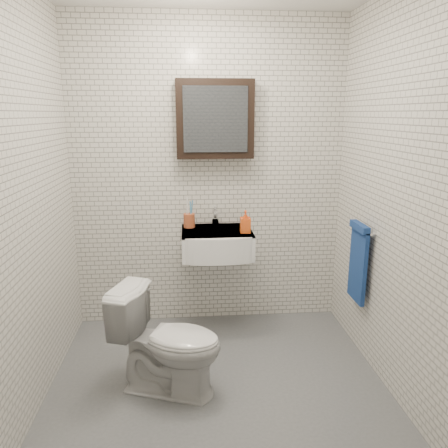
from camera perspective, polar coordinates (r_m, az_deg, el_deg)
The scene contains 9 objects.
ground at distance 3.08m, azimuth -0.80°, elevation -20.09°, with size 2.20×2.00×0.01m, color #53565B.
room_shell at distance 2.56m, azimuth -0.91°, elevation 8.02°, with size 2.22×2.02×2.51m.
washbasin at distance 3.43m, azimuth -0.90°, elevation -2.51°, with size 0.55×0.50×0.20m.
faucet at distance 3.58m, azimuth -1.13°, elevation 0.87°, with size 0.06×0.20×0.15m.
mirror_cabinet at distance 3.48m, azimuth -1.19°, elevation 13.51°, with size 0.60×0.15×0.60m.
towel_rail at distance 3.30m, azimuth 17.14°, elevation -4.41°, with size 0.09×0.30×0.58m.
toothbrush_cup at distance 3.53m, azimuth -4.57°, elevation 0.56°, with size 0.09×0.09×0.25m.
soap_bottle at distance 3.36m, azimuth 2.81°, elevation 0.32°, with size 0.08×0.08×0.17m, color orange.
toilet at distance 2.88m, azimuth -7.29°, elevation -14.93°, with size 0.39×0.68×0.69m, color silver.
Camera 1 is at (-0.18, -2.54, 1.74)m, focal length 35.00 mm.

